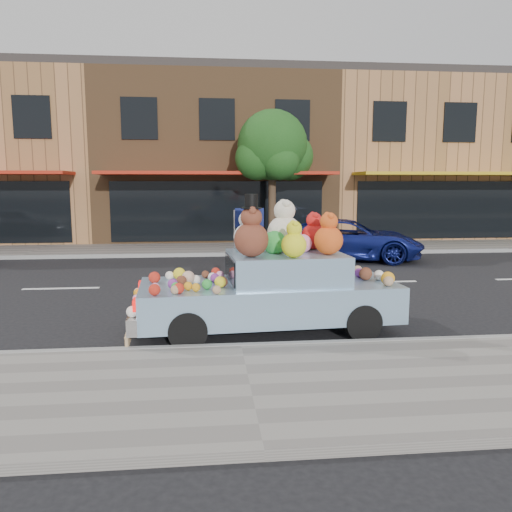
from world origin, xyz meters
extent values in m
plane|color=black|center=(0.00, 0.00, 0.00)|extent=(120.00, 120.00, 0.00)
cube|color=gray|center=(0.00, -6.50, 0.06)|extent=(60.00, 3.00, 0.12)
cube|color=gray|center=(0.00, 6.50, 0.06)|extent=(60.00, 3.00, 0.12)
cube|color=gray|center=(0.00, -5.00, 0.07)|extent=(60.00, 0.12, 0.13)
cube|color=gray|center=(0.00, 5.00, 0.07)|extent=(60.00, 0.12, 0.13)
cube|color=black|center=(-7.00, 7.98, 5.00)|extent=(1.40, 0.06, 1.60)
cube|color=brown|center=(0.00, 12.00, 3.50)|extent=(10.00, 8.00, 7.00)
cube|color=#332D2B|center=(0.00, 12.00, 7.15)|extent=(10.00, 8.00, 0.30)
cube|color=black|center=(0.00, 7.98, 1.40)|extent=(8.50, 0.06, 2.40)
cube|color=#B52210|center=(0.00, 7.10, 2.90)|extent=(9.00, 1.80, 0.12)
cube|color=black|center=(-3.00, 7.98, 5.00)|extent=(1.40, 0.06, 1.60)
cube|color=black|center=(0.00, 7.98, 5.00)|extent=(1.40, 0.06, 1.60)
cube|color=black|center=(3.00, 7.98, 5.00)|extent=(1.40, 0.06, 1.60)
cube|color=#A97246|center=(10.00, 12.00, 3.50)|extent=(10.00, 8.00, 7.00)
cube|color=#332D2B|center=(10.00, 12.00, 7.15)|extent=(10.00, 8.00, 0.30)
cube|color=black|center=(10.00, 7.98, 1.40)|extent=(8.50, 0.06, 2.40)
cube|color=gold|center=(10.00, 7.10, 2.90)|extent=(9.00, 1.80, 0.12)
cube|color=black|center=(7.00, 7.98, 5.00)|extent=(1.40, 0.06, 1.60)
cube|color=black|center=(10.00, 7.98, 5.00)|extent=(1.40, 0.06, 1.60)
cylinder|color=#38281C|center=(2.00, 6.50, 1.60)|extent=(0.28, 0.28, 3.20)
sphere|color=#133F12|center=(2.00, 6.50, 3.92)|extent=(2.60, 2.60, 2.60)
sphere|color=#133F12|center=(2.70, 6.80, 3.52)|extent=(1.80, 1.80, 1.80)
sphere|color=#133F12|center=(1.40, 6.30, 3.42)|extent=(1.60, 1.60, 1.60)
sphere|color=#133F12|center=(2.20, 5.90, 3.32)|extent=(1.40, 1.40, 1.40)
sphere|color=#133F12|center=(1.70, 7.10, 3.62)|extent=(1.60, 1.60, 1.60)
imported|color=navy|center=(4.19, 3.80, 0.67)|extent=(5.24, 3.46, 1.34)
cylinder|color=black|center=(2.00, -4.63, 0.30)|extent=(0.61, 0.24, 0.60)
cylinder|color=black|center=(1.89, -3.07, 0.30)|extent=(0.61, 0.24, 0.60)
cylinder|color=black|center=(-0.80, -4.81, 0.30)|extent=(0.61, 0.24, 0.60)
cylinder|color=black|center=(-0.90, -3.26, 0.30)|extent=(0.61, 0.24, 0.60)
cube|color=#88ACCC|center=(0.55, -3.94, 0.55)|extent=(4.40, 1.98, 0.60)
cube|color=#88ACCC|center=(0.85, -3.92, 1.10)|extent=(2.00, 1.62, 0.50)
cube|color=silver|center=(-1.67, -4.09, 0.40)|extent=(0.28, 1.79, 0.26)
cube|color=red|center=(-1.57, -4.77, 0.72)|extent=(0.08, 0.28, 0.16)
cube|color=red|center=(-1.66, -3.41, 0.72)|extent=(0.08, 0.28, 0.16)
cube|color=black|center=(-0.10, -3.99, 1.10)|extent=(0.13, 1.30, 0.40)
sphere|color=#612B1B|center=(0.22, -4.32, 1.63)|extent=(0.56, 0.56, 0.56)
sphere|color=#612B1B|center=(0.22, -4.32, 1.99)|extent=(0.34, 0.34, 0.34)
sphere|color=#612B1B|center=(0.22, -4.44, 2.10)|extent=(0.13, 0.13, 0.13)
sphere|color=#612B1B|center=(0.22, -4.20, 2.10)|extent=(0.13, 0.13, 0.13)
cylinder|color=black|center=(0.22, -4.32, 2.13)|extent=(0.33, 0.33, 0.02)
cylinder|color=black|center=(0.22, -4.32, 2.24)|extent=(0.21, 0.21, 0.22)
sphere|color=beige|center=(0.87, -3.57, 1.66)|extent=(0.61, 0.61, 0.61)
sphere|color=beige|center=(0.87, -3.57, 2.05)|extent=(0.38, 0.38, 0.38)
sphere|color=beige|center=(0.87, -3.70, 2.17)|extent=(0.14, 0.14, 0.14)
sphere|color=beige|center=(0.87, -3.44, 2.17)|extent=(0.14, 0.14, 0.14)
sphere|color=#D24713|center=(1.51, -4.18, 1.59)|extent=(0.48, 0.48, 0.48)
sphere|color=#D24713|center=(1.51, -4.18, 1.90)|extent=(0.30, 0.30, 0.30)
sphere|color=#D24713|center=(1.51, -4.28, 2.00)|extent=(0.11, 0.11, 0.11)
sphere|color=#D24713|center=(1.51, -4.08, 2.00)|extent=(0.11, 0.11, 0.11)
sphere|color=#AC1412|center=(1.42, -3.48, 1.58)|extent=(0.46, 0.46, 0.46)
sphere|color=#AC1412|center=(1.42, -3.48, 1.87)|extent=(0.28, 0.28, 0.28)
sphere|color=#AC1412|center=(1.42, -3.58, 1.96)|extent=(0.11, 0.11, 0.11)
sphere|color=#AC1412|center=(1.42, -3.39, 1.96)|extent=(0.11, 0.11, 0.11)
sphere|color=white|center=(0.22, -3.51, 1.59)|extent=(0.47, 0.47, 0.47)
sphere|color=white|center=(0.22, -3.51, 1.89)|extent=(0.29, 0.29, 0.29)
sphere|color=white|center=(0.22, -3.62, 1.99)|extent=(0.11, 0.11, 0.11)
sphere|color=white|center=(0.22, -3.41, 1.99)|extent=(0.11, 0.11, 0.11)
sphere|color=yellow|center=(0.88, -4.47, 1.55)|extent=(0.40, 0.40, 0.40)
sphere|color=yellow|center=(0.88, -4.47, 1.81)|extent=(0.25, 0.25, 0.25)
sphere|color=yellow|center=(0.88, -4.56, 1.89)|extent=(0.10, 0.10, 0.10)
sphere|color=yellow|center=(0.88, -4.38, 1.89)|extent=(0.10, 0.10, 0.10)
sphere|color=#268D31|center=(0.65, -3.94, 1.53)|extent=(0.40, 0.40, 0.40)
sphere|color=pink|center=(1.14, -3.85, 1.50)|extent=(0.32, 0.32, 0.32)
sphere|color=#AE2012|center=(-0.93, -4.67, 0.93)|extent=(0.17, 0.17, 0.17)
sphere|color=yellow|center=(-0.97, -3.57, 0.96)|extent=(0.22, 0.22, 0.22)
sphere|color=#9F7957|center=(-0.98, -4.70, 0.92)|extent=(0.14, 0.14, 0.14)
sphere|color=#9F7957|center=(-0.35, -4.77, 0.92)|extent=(0.14, 0.14, 0.14)
sphere|color=#75287D|center=(-0.36, -3.84, 0.93)|extent=(0.16, 0.16, 0.16)
sphere|color=#AE2012|center=(-1.28, -4.76, 0.94)|extent=(0.18, 0.18, 0.18)
sphere|color=#268D31|center=(-0.50, -4.40, 0.93)|extent=(0.16, 0.16, 0.16)
sphere|color=#582A19|center=(-0.52, -3.43, 0.92)|extent=(0.13, 0.13, 0.13)
sphere|color=#582A19|center=(-0.91, -4.11, 0.94)|extent=(0.18, 0.18, 0.18)
sphere|color=#75287D|center=(-1.40, -3.78, 0.92)|extent=(0.15, 0.15, 0.15)
sphere|color=beige|center=(-1.14, -3.54, 0.93)|extent=(0.15, 0.15, 0.15)
sphere|color=silver|center=(-0.40, -3.75, 0.93)|extent=(0.15, 0.15, 0.15)
sphere|color=pink|center=(-0.26, -3.55, 0.92)|extent=(0.14, 0.14, 0.14)
sphere|color=#582A19|center=(-0.25, -4.24, 0.94)|extent=(0.17, 0.17, 0.17)
sphere|color=beige|center=(-0.86, -3.98, 0.92)|extent=(0.13, 0.13, 0.13)
sphere|color=#75287D|center=(-1.04, -4.30, 0.93)|extent=(0.16, 0.16, 0.16)
sphere|color=yellow|center=(-0.92, -3.97, 0.92)|extent=(0.14, 0.14, 0.14)
sphere|color=#268D31|center=(-0.99, -4.45, 0.92)|extent=(0.13, 0.13, 0.13)
sphere|color=#AE2012|center=(-1.38, -3.82, 0.95)|extent=(0.20, 0.20, 0.20)
sphere|color=pink|center=(-1.30, -4.46, 0.92)|extent=(0.13, 0.13, 0.13)
sphere|color=orange|center=(-0.79, -4.45, 0.92)|extent=(0.14, 0.14, 0.14)
sphere|color=beige|center=(-0.68, -3.94, 0.92)|extent=(0.15, 0.15, 0.15)
sphere|color=#AE2012|center=(-0.33, -3.28, 0.93)|extent=(0.16, 0.16, 0.16)
sphere|color=orange|center=(-0.67, -4.55, 0.92)|extent=(0.14, 0.14, 0.14)
sphere|color=yellow|center=(-0.28, -4.28, 0.94)|extent=(0.19, 0.19, 0.19)
sphere|color=#D8A88C|center=(-0.80, -3.98, 0.97)|extent=(0.22, 0.22, 0.22)
sphere|color=pink|center=(-1.69, -3.81, 0.59)|extent=(0.13, 0.13, 0.13)
sphere|color=#9F7957|center=(-1.62, -4.76, 0.60)|extent=(0.14, 0.14, 0.14)
sphere|color=orange|center=(-1.71, -3.43, 0.61)|extent=(0.15, 0.15, 0.15)
sphere|color=beige|center=(-1.62, -4.79, 0.62)|extent=(0.17, 0.17, 0.17)
sphere|color=orange|center=(-1.63, -4.69, 0.60)|extent=(0.13, 0.13, 0.13)
sphere|color=silver|center=(-1.72, -3.38, 0.61)|extent=(0.15, 0.15, 0.15)
sphere|color=#75287D|center=(2.21, -3.68, 0.94)|extent=(0.17, 0.17, 0.17)
sphere|color=#9F7957|center=(2.28, -3.38, 0.93)|extent=(0.17, 0.17, 0.17)
sphere|color=#9F7957|center=(2.46, -4.45, 0.94)|extent=(0.17, 0.17, 0.17)
sphere|color=#582A19|center=(2.25, -3.91, 0.96)|extent=(0.23, 0.23, 0.23)
sphere|color=orange|center=(2.48, -4.37, 0.96)|extent=(0.23, 0.23, 0.23)
sphere|color=beige|center=(2.48, -3.94, 0.94)|extent=(0.18, 0.18, 0.18)
cylinder|color=#997A54|center=(-1.69, -4.94, 0.17)|extent=(0.06, 0.06, 0.17)
sphere|color=#997A54|center=(-1.69, -4.94, 0.26)|extent=(0.07, 0.07, 0.07)
cylinder|color=#997A54|center=(-1.70, -4.82, 0.17)|extent=(0.06, 0.06, 0.17)
sphere|color=#997A54|center=(-1.70, -4.82, 0.26)|extent=(0.07, 0.07, 0.07)
cylinder|color=#997A54|center=(-1.71, -4.70, 0.17)|extent=(0.06, 0.06, 0.17)
sphere|color=#997A54|center=(-1.71, -4.70, 0.26)|extent=(0.07, 0.07, 0.07)
cylinder|color=#997A54|center=(-1.72, -4.58, 0.17)|extent=(0.06, 0.06, 0.17)
sphere|color=#997A54|center=(-1.72, -4.58, 0.26)|extent=(0.07, 0.07, 0.07)
cylinder|color=#997A54|center=(-1.72, -4.46, 0.17)|extent=(0.06, 0.06, 0.17)
sphere|color=#997A54|center=(-1.72, -4.46, 0.26)|extent=(0.07, 0.07, 0.07)
cylinder|color=#997A54|center=(-1.73, -4.34, 0.17)|extent=(0.06, 0.06, 0.17)
sphere|color=#997A54|center=(-1.73, -4.34, 0.26)|extent=(0.07, 0.07, 0.07)
cylinder|color=#997A54|center=(-1.74, -4.22, 0.17)|extent=(0.06, 0.06, 0.17)
sphere|color=#997A54|center=(-1.74, -4.22, 0.26)|extent=(0.07, 0.07, 0.07)
cylinder|color=#997A54|center=(-1.75, -4.10, 0.17)|extent=(0.06, 0.06, 0.17)
sphere|color=#997A54|center=(-1.75, -4.10, 0.26)|extent=(0.07, 0.07, 0.07)
cylinder|color=#997A54|center=(-1.76, -3.98, 0.17)|extent=(0.06, 0.06, 0.17)
sphere|color=#997A54|center=(-1.76, -3.98, 0.26)|extent=(0.07, 0.07, 0.07)
cylinder|color=#997A54|center=(-1.76, -3.85, 0.17)|extent=(0.06, 0.06, 0.17)
sphere|color=#997A54|center=(-1.76, -3.85, 0.26)|extent=(0.07, 0.07, 0.07)
cylinder|color=#997A54|center=(-1.77, -3.73, 0.17)|extent=(0.06, 0.06, 0.17)
sphere|color=#997A54|center=(-1.77, -3.73, 0.26)|extent=(0.07, 0.07, 0.07)
cylinder|color=#997A54|center=(-1.78, -3.61, 0.17)|extent=(0.06, 0.06, 0.17)
sphere|color=#997A54|center=(-1.78, -3.61, 0.26)|extent=(0.07, 0.07, 0.07)
cylinder|color=#997A54|center=(-1.79, -3.49, 0.17)|extent=(0.06, 0.06, 0.17)
sphere|color=#997A54|center=(-1.79, -3.49, 0.26)|extent=(0.07, 0.07, 0.07)
cylinder|color=#997A54|center=(-1.80, -3.37, 0.17)|extent=(0.06, 0.06, 0.17)
sphere|color=#997A54|center=(-1.80, -3.37, 0.26)|extent=(0.07, 0.07, 0.07)
cylinder|color=#997A54|center=(-1.80, -3.25, 0.17)|extent=(0.06, 0.06, 0.17)
sphere|color=#997A54|center=(-1.80, -3.25, 0.26)|extent=(0.07, 0.07, 0.07)
cylinder|color=silver|center=(0.00, -3.33, 1.70)|extent=(0.02, 0.02, 0.70)
cube|color=#0C1447|center=(0.28, -3.29, 1.91)|extent=(0.52, 0.05, 0.34)
camera|label=1|loc=(-0.50, -12.20, 2.52)|focal=35.00mm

